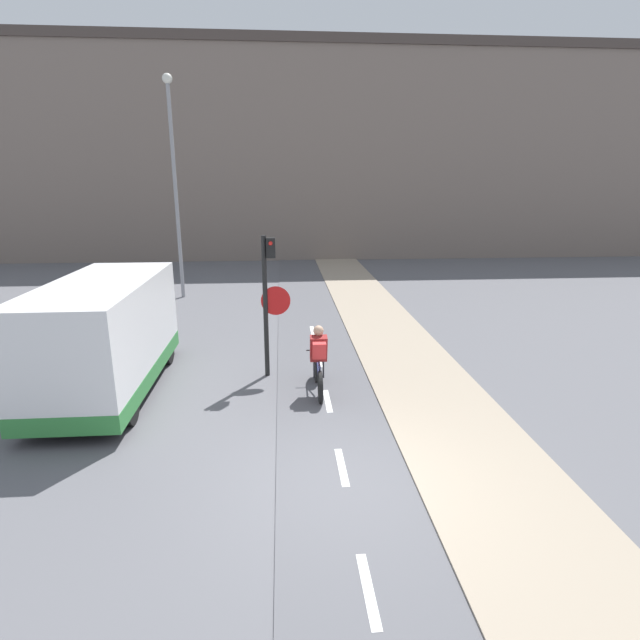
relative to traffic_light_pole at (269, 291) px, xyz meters
The scene contains 8 objects.
ground_plane 5.16m from the traffic_light_pole, 75.34° to the right, with size 120.00×120.00×0.00m, color #5B5B60.
bike_lane 5.15m from the traffic_light_pole, 75.33° to the right, with size 2.10×60.00×0.02m.
sidewalk_strip 6.08m from the traffic_light_pole, 53.07° to the right, with size 2.40×60.00×0.05m.
building_row_background 20.78m from the traffic_light_pole, 86.62° to the left, with size 60.00×5.20×11.96m.
traffic_light_pole is the anchor object (origin of this frame).
street_lamp_far 9.77m from the traffic_light_pole, 112.81° to the left, with size 0.36×0.36×8.14m.
cyclist_near 2.01m from the traffic_light_pole, 46.28° to the right, with size 0.46×1.80×1.51m.
van 3.63m from the traffic_light_pole, 169.55° to the right, with size 1.96×5.06×2.43m.
Camera 1 is at (-0.89, -6.50, 4.42)m, focal length 28.00 mm.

